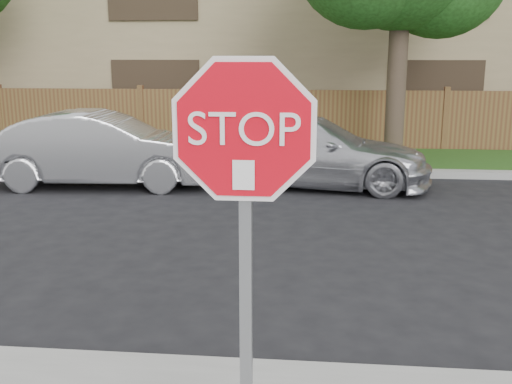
# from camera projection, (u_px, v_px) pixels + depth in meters

# --- Properties ---
(ground) EXTENTS (90.00, 90.00, 0.00)m
(ground) POSITION_uv_depth(u_px,v_px,m) (227.00, 368.00, 4.91)
(ground) COLOR black
(ground) RESTS_ON ground
(far_curb) EXTENTS (70.00, 0.30, 0.15)m
(far_curb) POSITION_uv_depth(u_px,v_px,m) (282.00, 171.00, 12.79)
(far_curb) COLOR gray
(far_curb) RESTS_ON ground
(grass_strip) EXTENTS (70.00, 3.00, 0.12)m
(grass_strip) POSITION_uv_depth(u_px,v_px,m) (286.00, 158.00, 14.39)
(grass_strip) COLOR #1E4714
(grass_strip) RESTS_ON ground
(fence) EXTENTS (70.00, 0.12, 1.60)m
(fence) POSITION_uv_depth(u_px,v_px,m) (290.00, 121.00, 15.78)
(fence) COLOR brown
(fence) RESTS_ON ground
(apartment_building) EXTENTS (35.20, 9.20, 7.20)m
(apartment_building) POSITION_uv_depth(u_px,v_px,m) (298.00, 24.00, 20.59)
(apartment_building) COLOR #9A875F
(apartment_building) RESTS_ON ground
(stop_sign) EXTENTS (1.01, 0.13, 2.55)m
(stop_sign) POSITION_uv_depth(u_px,v_px,m) (245.00, 193.00, 3.03)
(stop_sign) COLOR gray
(stop_sign) RESTS_ON sidewalk_near
(sedan_left) EXTENTS (4.47, 1.83, 1.44)m
(sedan_left) POSITION_uv_depth(u_px,v_px,m) (102.00, 149.00, 11.53)
(sedan_left) COLOR #B9B9BE
(sedan_left) RESTS_ON ground
(sedan_right) EXTENTS (4.86, 2.42, 1.36)m
(sedan_right) POSITION_uv_depth(u_px,v_px,m) (308.00, 151.00, 11.60)
(sedan_right) COLOR silver
(sedan_right) RESTS_ON ground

